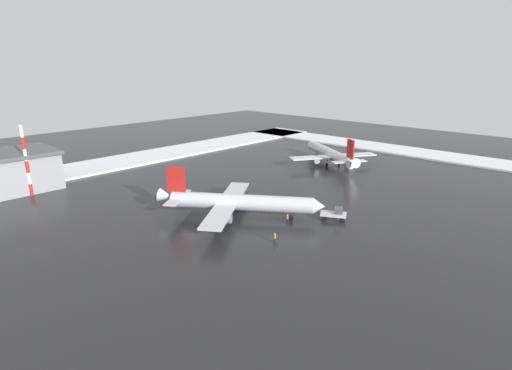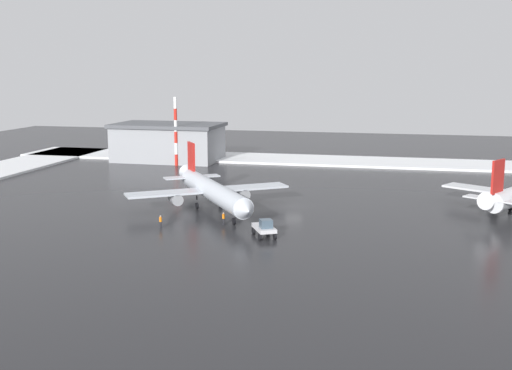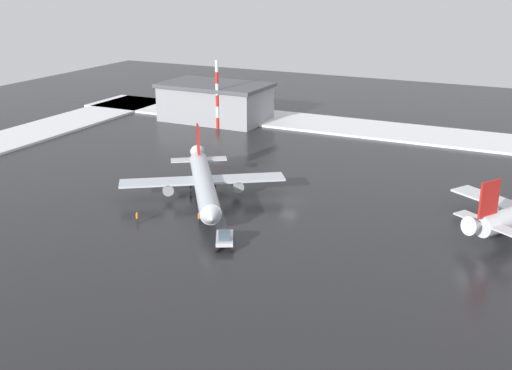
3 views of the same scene
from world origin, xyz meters
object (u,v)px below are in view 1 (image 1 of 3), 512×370
(pushback_tug, at_px, (335,214))
(antenna_mast, at_px, (26,161))
(ground_crew_by_nose_gear, at_px, (287,218))
(airplane_far_rear, at_px, (237,202))
(airplane_parked_starboard, at_px, (331,154))
(ground_crew_mid_apron, at_px, (275,238))

(pushback_tug, bearing_deg, antenna_mast, -177.61)
(pushback_tug, height_order, ground_crew_by_nose_gear, pushback_tug)
(ground_crew_by_nose_gear, bearing_deg, airplane_far_rear, -91.61)
(airplane_parked_starboard, distance_m, pushback_tug, 43.46)
(antenna_mast, bearing_deg, airplane_parked_starboard, 155.00)
(pushback_tug, distance_m, ground_crew_mid_apron, 15.04)
(pushback_tug, height_order, ground_crew_mid_apron, pushback_tug)
(airplane_far_rear, relative_size, ground_crew_mid_apron, 15.91)
(airplane_far_rear, bearing_deg, ground_crew_by_nose_gear, -8.13)
(ground_crew_mid_apron, distance_m, antenna_mast, 57.66)
(airplane_far_rear, xyz_separation_m, pushback_tug, (-11.26, 13.90, -1.78))
(ground_crew_mid_apron, xyz_separation_m, ground_crew_by_nose_gear, (-7.89, -3.76, 0.00))
(airplane_far_rear, height_order, pushback_tug, airplane_far_rear)
(airplane_far_rear, distance_m, ground_crew_by_nose_gear, 9.71)
(airplane_far_rear, xyz_separation_m, ground_crew_mid_apron, (3.69, 12.26, -2.09))
(airplane_far_rear, xyz_separation_m, antenna_mast, (21.19, -42.28, 4.60))
(airplane_far_rear, xyz_separation_m, ground_crew_by_nose_gear, (-4.20, 8.50, -2.09))
(ground_crew_mid_apron, bearing_deg, pushback_tug, -59.87)
(airplane_far_rear, bearing_deg, ground_crew_mid_apron, -51.18)
(pushback_tug, xyz_separation_m, ground_crew_by_nose_gear, (7.06, -5.40, -0.31))
(airplane_far_rear, distance_m, pushback_tug, 17.97)
(pushback_tug, bearing_deg, ground_crew_by_nose_gear, -155.05)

